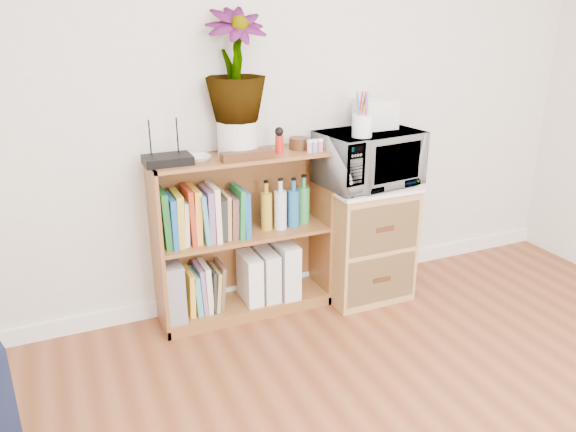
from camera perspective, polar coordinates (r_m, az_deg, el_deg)
skirting_board at (r=3.62m, az=0.19°, el=-6.70°), size 4.00×0.02×0.10m
bookshelf at (r=3.21m, az=-4.53°, el=-2.10°), size 1.00×0.30×0.95m
wicker_unit at (r=3.49m, az=7.66°, el=-2.52°), size 0.50×0.45×0.70m
microwave at (r=3.31m, az=8.17°, el=5.84°), size 0.61×0.45×0.31m
pen_cup at (r=3.12m, az=7.55°, el=9.08°), size 0.11×0.11×0.12m
small_appliance at (r=3.36m, az=8.89°, el=10.22°), size 0.21×0.18×0.17m
router at (r=2.93m, az=-12.14°, el=5.60°), size 0.24×0.16×0.04m
white_bowl at (r=2.96m, az=-9.12°, el=5.80°), size 0.13×0.13×0.03m
plant_pot at (r=3.05m, az=-5.13°, el=7.91°), size 0.22×0.22×0.19m
potted_plant at (r=2.99m, az=-5.36°, el=14.99°), size 0.32×0.32×0.57m
trinket_box at (r=2.96m, az=-4.13°, el=6.16°), size 0.28×0.07×0.05m
kokeshi_doll at (r=3.08m, az=-0.90°, el=7.28°), size 0.04×0.04×0.10m
wooden_bowl at (r=3.18m, az=1.10°, el=7.40°), size 0.11×0.11×0.06m
paint_jars at (r=3.12m, az=2.76°, el=7.07°), size 0.12×0.04×0.06m
file_box at (r=3.21m, az=-11.73°, el=-7.16°), size 0.10×0.27×0.34m
magazine_holder_left at (r=3.31m, az=-3.90°, el=-6.27°), size 0.09×0.23×0.29m
magazine_holder_mid at (r=3.34m, az=-2.17°, el=-5.89°), size 0.09×0.24×0.29m
magazine_holder_right at (r=3.38m, az=-0.36°, el=-5.25°), size 0.11×0.27×0.33m
cookbooks at (r=3.08m, az=-8.66°, el=0.08°), size 0.48×0.20×0.31m
liquor_bottles at (r=3.27m, az=1.10°, el=1.52°), size 0.47×0.07×0.29m
lower_books at (r=3.26m, az=-8.57°, el=-7.24°), size 0.22×0.19×0.28m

